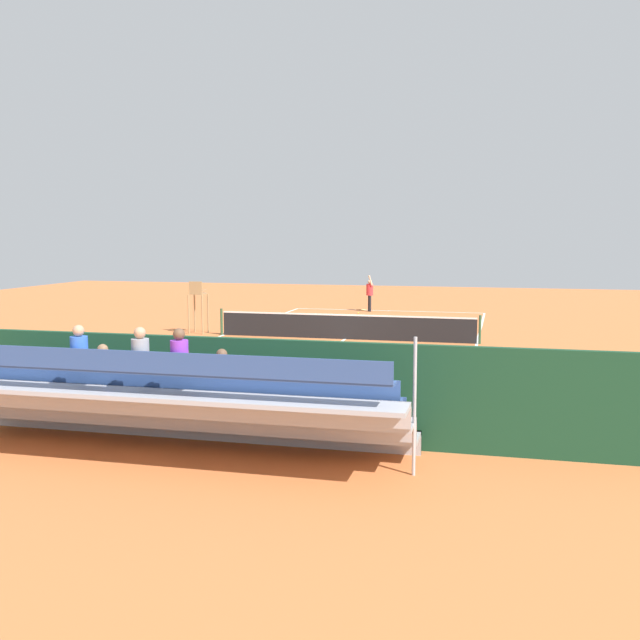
{
  "coord_description": "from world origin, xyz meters",
  "views": [
    {
      "loc": [
        -5.87,
        27.44,
        4.02
      ],
      "look_at": [
        0.0,
        4.0,
        1.2
      ],
      "focal_mm": 41.07,
      "sensor_mm": 36.0,
      "label": 1
    }
  ],
  "objects_px": {
    "courtside_bench": "(315,405)",
    "tennis_ball_near": "(358,313)",
    "equipment_bag": "(228,419)",
    "tennis_racket": "(363,310)",
    "umpire_chair": "(198,301)",
    "tennis_player": "(370,292)",
    "tennis_net": "(345,326)",
    "bleacher_stand": "(170,403)"
  },
  "relations": [
    {
      "from": "tennis_net",
      "to": "bleacher_stand",
      "type": "bearing_deg",
      "value": 90.02
    },
    {
      "from": "equipment_bag",
      "to": "tennis_racket",
      "type": "height_order",
      "value": "equipment_bag"
    },
    {
      "from": "tennis_net",
      "to": "equipment_bag",
      "type": "height_order",
      "value": "tennis_net"
    },
    {
      "from": "tennis_player",
      "to": "equipment_bag",
      "type": "bearing_deg",
      "value": 93.06
    },
    {
      "from": "tennis_player",
      "to": "umpire_chair",
      "type": "bearing_deg",
      "value": 62.76
    },
    {
      "from": "tennis_net",
      "to": "umpire_chair",
      "type": "distance_m",
      "value": 6.26
    },
    {
      "from": "courtside_bench",
      "to": "tennis_net",
      "type": "bearing_deg",
      "value": -80.5
    },
    {
      "from": "tennis_ball_near",
      "to": "courtside_bench",
      "type": "bearing_deg",
      "value": 98.85
    },
    {
      "from": "tennis_player",
      "to": "tennis_racket",
      "type": "relative_size",
      "value": 3.37
    },
    {
      "from": "bleacher_stand",
      "to": "tennis_racket",
      "type": "distance_m",
      "value": 26.5
    },
    {
      "from": "umpire_chair",
      "to": "tennis_player",
      "type": "bearing_deg",
      "value": -117.24
    },
    {
      "from": "tennis_player",
      "to": "tennis_racket",
      "type": "distance_m",
      "value": 1.27
    },
    {
      "from": "tennis_ball_near",
      "to": "tennis_net",
      "type": "bearing_deg",
      "value": 97.92
    },
    {
      "from": "courtside_bench",
      "to": "tennis_ball_near",
      "type": "bearing_deg",
      "value": -81.15
    },
    {
      "from": "tennis_racket",
      "to": "tennis_ball_near",
      "type": "height_order",
      "value": "tennis_ball_near"
    },
    {
      "from": "equipment_bag",
      "to": "tennis_ball_near",
      "type": "relative_size",
      "value": 13.64
    },
    {
      "from": "tennis_player",
      "to": "tennis_ball_near",
      "type": "bearing_deg",
      "value": 73.95
    },
    {
      "from": "tennis_net",
      "to": "tennis_racket",
      "type": "distance_m",
      "value": 11.17
    },
    {
      "from": "umpire_chair",
      "to": "tennis_player",
      "type": "xyz_separation_m",
      "value": [
        -5.28,
        -10.26,
        -0.3
      ]
    },
    {
      "from": "bleacher_stand",
      "to": "courtside_bench",
      "type": "bearing_deg",
      "value": -136.47
    },
    {
      "from": "bleacher_stand",
      "to": "umpire_chair",
      "type": "xyz_separation_m",
      "value": [
        6.21,
        -15.56,
        0.35
      ]
    },
    {
      "from": "bleacher_stand",
      "to": "tennis_player",
      "type": "height_order",
      "value": "bleacher_stand"
    },
    {
      "from": "courtside_bench",
      "to": "equipment_bag",
      "type": "relative_size",
      "value": 2.0
    },
    {
      "from": "tennis_net",
      "to": "tennis_ball_near",
      "type": "relative_size",
      "value": 156.06
    },
    {
      "from": "tennis_racket",
      "to": "courtside_bench",
      "type": "bearing_deg",
      "value": 98.4
    },
    {
      "from": "courtside_bench",
      "to": "tennis_ball_near",
      "type": "relative_size",
      "value": 27.27
    },
    {
      "from": "equipment_bag",
      "to": "tennis_player",
      "type": "distance_m",
      "value": 23.89
    },
    {
      "from": "equipment_bag",
      "to": "tennis_ball_near",
      "type": "height_order",
      "value": "equipment_bag"
    },
    {
      "from": "courtside_bench",
      "to": "tennis_racket",
      "type": "relative_size",
      "value": 3.15
    },
    {
      "from": "tennis_net",
      "to": "umpire_chair",
      "type": "relative_size",
      "value": 4.81
    },
    {
      "from": "umpire_chair",
      "to": "tennis_racket",
      "type": "distance_m",
      "value": 11.98
    },
    {
      "from": "tennis_racket",
      "to": "tennis_ball_near",
      "type": "xyz_separation_m",
      "value": [
        -0.1,
        1.88,
        0.02
      ]
    },
    {
      "from": "courtside_bench",
      "to": "tennis_racket",
      "type": "distance_m",
      "value": 24.61
    },
    {
      "from": "tennis_net",
      "to": "umpire_chair",
      "type": "bearing_deg",
      "value": -1.69
    },
    {
      "from": "tennis_ball_near",
      "to": "bleacher_stand",
      "type": "bearing_deg",
      "value": 92.99
    },
    {
      "from": "bleacher_stand",
      "to": "equipment_bag",
      "type": "xyz_separation_m",
      "value": [
        -0.35,
        -1.98,
        -0.78
      ]
    },
    {
      "from": "tennis_racket",
      "to": "tennis_ball_near",
      "type": "relative_size",
      "value": 8.66
    },
    {
      "from": "umpire_chair",
      "to": "tennis_ball_near",
      "type": "height_order",
      "value": "umpire_chair"
    },
    {
      "from": "tennis_player",
      "to": "tennis_racket",
      "type": "bearing_deg",
      "value": -53.74
    },
    {
      "from": "tennis_net",
      "to": "tennis_player",
      "type": "bearing_deg",
      "value": -84.98
    },
    {
      "from": "bleacher_stand",
      "to": "tennis_ball_near",
      "type": "height_order",
      "value": "bleacher_stand"
    },
    {
      "from": "tennis_net",
      "to": "tennis_player",
      "type": "xyz_separation_m",
      "value": [
        0.92,
        -10.45,
        0.51
      ]
    }
  ]
}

